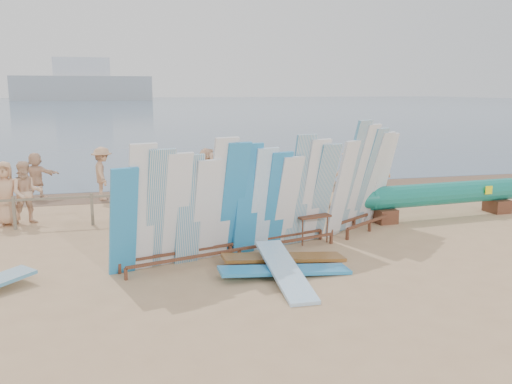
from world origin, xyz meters
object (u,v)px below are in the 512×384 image
object	(u,v)px
outrigger_canoe	(444,195)
stroller	(204,195)
beachgoer_2	(27,193)
beachgoer_9	(349,171)
beach_chair_left	(215,204)
flat_board_c	(284,263)
beachgoer_5	(207,175)
flat_board_b	(284,280)
beachgoer_3	(102,174)
beachgoer_6	(258,174)
beachgoer_7	(202,179)
vendor_table	(310,227)
beachgoer_11	(36,175)
flat_board_d	(285,276)
beachgoer_8	(326,183)
side_surfboard_rack	(363,181)
beach_chair_right	(228,201)
main_surfboard_rack	(234,204)
beachgoer_extra_0	(383,171)
beachgoer_0	(5,193)

from	to	relation	value
outrigger_canoe	stroller	world-z (taller)	stroller
beachgoer_2	beachgoer_9	world-z (taller)	beachgoer_2
beach_chair_left	beachgoer_2	xyz separation A→B (m)	(-5.31, -0.13, 0.62)
flat_board_c	beachgoer_5	bearing A→B (deg)	4.19
flat_board_c	flat_board_b	xyz separation A→B (m)	(-0.32, -1.04, 0.00)
beachgoer_3	beachgoer_2	world-z (taller)	beachgoer_3
beachgoer_6	beachgoer_7	bearing A→B (deg)	49.10
vendor_table	beachgoer_11	xyz separation A→B (m)	(-7.28, 7.46, 0.42)
beachgoer_5	beachgoer_11	xyz separation A→B (m)	(-5.63, 1.91, -0.10)
flat_board_d	beachgoer_8	world-z (taller)	beachgoer_8
side_surfboard_rack	flat_board_c	world-z (taller)	side_surfboard_rack
flat_board_c	beach_chair_right	world-z (taller)	beach_chair_right
beach_chair_left	beach_chair_right	bearing A→B (deg)	46.10
beachgoer_7	flat_board_c	bearing A→B (deg)	76.17
beachgoer_8	beach_chair_right	bearing A→B (deg)	50.91
flat_board_d	beachgoer_9	world-z (taller)	beachgoer_9
beachgoer_7	side_surfboard_rack	bearing A→B (deg)	109.74
beachgoer_3	side_surfboard_rack	bearing A→B (deg)	-136.10
flat_board_b	beachgoer_2	xyz separation A→B (m)	(-5.60, 6.15, 0.88)
beachgoer_7	main_surfboard_rack	bearing A→B (deg)	67.48
flat_board_b	beachgoer_extra_0	world-z (taller)	beachgoer_extra_0
side_surfboard_rack	flat_board_c	xyz separation A→B (m)	(-2.83, -2.17, -1.33)
main_surfboard_rack	beach_chair_left	world-z (taller)	main_surfboard_rack
beach_chair_left	beachgoer_0	bearing A→B (deg)	-170.05
outrigger_canoe	flat_board_d	distance (m)	7.13
beachgoer_6	stroller	bearing A→B (deg)	67.96
beach_chair_left	beachgoer_8	bearing A→B (deg)	8.85
beachgoer_2	beachgoer_3	bearing A→B (deg)	43.89
main_surfboard_rack	beachgoer_6	distance (m)	6.37
flat_board_d	beachgoer_0	distance (m)	8.63
side_surfboard_rack	beachgoer_9	world-z (taller)	side_surfboard_rack
beachgoer_8	beachgoer_2	world-z (taller)	beachgoer_2
beachgoer_11	beachgoer_8	distance (m)	9.88
side_surfboard_rack	beach_chair_right	world-z (taller)	side_surfboard_rack
main_surfboard_rack	beachgoer_extra_0	xyz separation A→B (m)	(6.77, 6.17, -0.42)
beachgoer_3	beachgoer_extra_0	bearing A→B (deg)	-102.37
side_surfboard_rack	stroller	size ratio (longest dim) A/B	2.51
beach_chair_right	beachgoer_11	bearing A→B (deg)	127.69
side_surfboard_rack	beachgoer_11	bearing A→B (deg)	109.38
flat_board_c	beachgoer_7	world-z (taller)	beachgoer_7
beachgoer_3	beachgoer_extra_0	size ratio (longest dim) A/B	1.12
outrigger_canoe	side_surfboard_rack	bearing A→B (deg)	-169.77
outrigger_canoe	flat_board_c	bearing A→B (deg)	-157.75
flat_board_c	beachgoer_3	size ratio (longest dim) A/B	1.49
flat_board_d	beachgoer_2	distance (m)	8.24
beachgoer_11	beachgoer_extra_0	bearing A→B (deg)	-174.30
beach_chair_right	beachgoer_extra_0	size ratio (longest dim) A/B	0.52
flat_board_d	beachgoer_0	size ratio (longest dim) A/B	1.52
flat_board_d	stroller	bearing A→B (deg)	5.85
beachgoer_7	flat_board_b	bearing A→B (deg)	72.74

